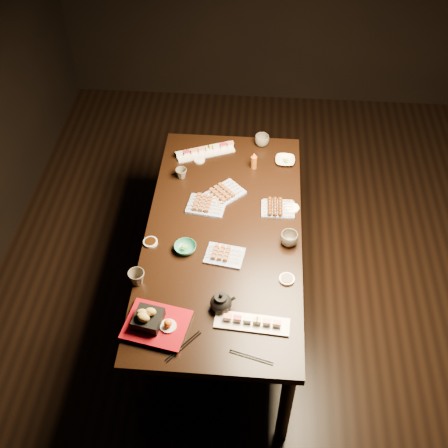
% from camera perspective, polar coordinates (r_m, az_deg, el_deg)
% --- Properties ---
extents(ground, '(5.00, 5.00, 0.00)m').
position_cam_1_polar(ground, '(3.84, 5.48, -8.60)').
color(ground, black).
rests_on(ground, ground).
extents(dining_table, '(1.06, 1.88, 0.75)m').
position_cam_1_polar(dining_table, '(3.53, -0.06, -5.00)').
color(dining_table, black).
rests_on(dining_table, ground).
extents(sushi_platter_near, '(0.38, 0.13, 0.05)m').
position_cam_1_polar(sushi_platter_near, '(2.84, 2.87, -9.85)').
color(sushi_platter_near, white).
rests_on(sushi_platter_near, dining_table).
extents(sushi_platter_far, '(0.40, 0.24, 0.05)m').
position_cam_1_polar(sushi_platter_far, '(3.75, -1.94, 7.54)').
color(sushi_platter_far, white).
rests_on(sushi_platter_far, dining_table).
extents(yakitori_plate_center, '(0.25, 0.19, 0.06)m').
position_cam_1_polar(yakitori_plate_center, '(3.37, -1.80, 2.12)').
color(yakitori_plate_center, '#828EB6').
rests_on(yakitori_plate_center, dining_table).
extents(yakitori_plate_right, '(0.23, 0.18, 0.05)m').
position_cam_1_polar(yakitori_plate_right, '(3.10, 0.06, -3.00)').
color(yakitori_plate_right, '#828EB6').
rests_on(yakitori_plate_right, dining_table).
extents(yakitori_plate_left, '(0.28, 0.27, 0.06)m').
position_cam_1_polar(yakitori_plate_left, '(3.44, 0.06, 3.35)').
color(yakitori_plate_left, '#828EB6').
rests_on(yakitori_plate_left, dining_table).
extents(tsukune_plate, '(0.20, 0.15, 0.05)m').
position_cam_1_polar(tsukune_plate, '(3.36, 5.51, 1.73)').
color(tsukune_plate, '#828EB6').
rests_on(tsukune_plate, dining_table).
extents(edamame_bowl_green, '(0.16, 0.16, 0.04)m').
position_cam_1_polar(edamame_bowl_green, '(3.14, -3.96, -2.42)').
color(edamame_bowl_green, '#277861').
rests_on(edamame_bowl_green, dining_table).
extents(edamame_bowl_cream, '(0.13, 0.13, 0.03)m').
position_cam_1_polar(edamame_bowl_cream, '(3.70, 6.22, 6.39)').
color(edamame_bowl_cream, white).
rests_on(edamame_bowl_cream, dining_table).
extents(tempura_tray, '(0.35, 0.30, 0.11)m').
position_cam_1_polar(tempura_tray, '(2.82, -6.92, -9.68)').
color(tempura_tray, black).
rests_on(tempura_tray, dining_table).
extents(teacup_near_left, '(0.10, 0.10, 0.08)m').
position_cam_1_polar(teacup_near_left, '(3.01, -8.86, -5.41)').
color(teacup_near_left, '#534A3F').
rests_on(teacup_near_left, dining_table).
extents(teacup_mid_right, '(0.12, 0.12, 0.08)m').
position_cam_1_polar(teacup_mid_right, '(3.17, 6.63, -1.51)').
color(teacup_mid_right, '#534A3F').
rests_on(teacup_mid_right, dining_table).
extents(teacup_far_left, '(0.08, 0.08, 0.07)m').
position_cam_1_polar(teacup_far_left, '(3.57, -4.37, 5.14)').
color(teacup_far_left, '#534A3F').
rests_on(teacup_far_left, dining_table).
extents(teacup_far_right, '(0.13, 0.13, 0.08)m').
position_cam_1_polar(teacup_far_right, '(3.81, 3.87, 8.47)').
color(teacup_far_right, '#534A3F').
rests_on(teacup_far_right, dining_table).
extents(teapot, '(0.17, 0.17, 0.11)m').
position_cam_1_polar(teapot, '(2.87, -0.31, -7.84)').
color(teapot, black).
rests_on(teapot, dining_table).
extents(condiment_bottle, '(0.04, 0.04, 0.12)m').
position_cam_1_polar(condiment_bottle, '(3.62, 3.06, 6.46)').
color(condiment_bottle, brown).
rests_on(condiment_bottle, dining_table).
extents(sauce_dish_west, '(0.10, 0.10, 0.01)m').
position_cam_1_polar(sauce_dish_west, '(3.21, -7.48, -1.84)').
color(sauce_dish_west, white).
rests_on(sauce_dish_west, dining_table).
extents(sauce_dish_east, '(0.10, 0.10, 0.01)m').
position_cam_1_polar(sauce_dish_east, '(3.39, 6.95, 1.60)').
color(sauce_dish_east, white).
rests_on(sauce_dish_east, dining_table).
extents(sauce_dish_se, '(0.11, 0.11, 0.01)m').
position_cam_1_polar(sauce_dish_se, '(3.03, 6.40, -5.59)').
color(sauce_dish_se, white).
rests_on(sauce_dish_se, dining_table).
extents(sauce_dish_nw, '(0.09, 0.09, 0.01)m').
position_cam_1_polar(sauce_dish_nw, '(3.70, -2.53, 6.54)').
color(sauce_dish_nw, white).
rests_on(sauce_dish_nw, dining_table).
extents(chopsticks_near, '(0.16, 0.19, 0.01)m').
position_cam_1_polar(chopsticks_near, '(2.79, -4.14, -12.26)').
color(chopsticks_near, black).
rests_on(chopsticks_near, dining_table).
extents(chopsticks_se, '(0.22, 0.08, 0.01)m').
position_cam_1_polar(chopsticks_se, '(2.76, 2.80, -13.34)').
color(chopsticks_se, black).
rests_on(chopsticks_se, dining_table).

